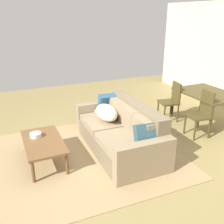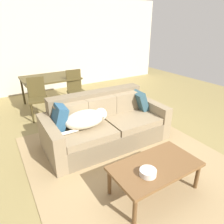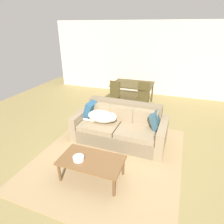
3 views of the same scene
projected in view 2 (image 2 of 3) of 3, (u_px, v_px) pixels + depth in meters
ground_plane at (122, 147)px, 3.64m from camera, size 10.00×10.00×0.00m
back_partition at (47, 46)px, 6.21m from camera, size 8.00×0.12×2.70m
area_rug at (128, 160)px, 3.28m from camera, size 2.95×3.29×0.01m
couch at (105, 125)px, 3.71m from camera, size 2.15×1.05×0.86m
dog_on_left_cushion at (87, 119)px, 3.31m from camera, size 0.83×0.38×0.29m
throw_pillow_by_left_arm at (58, 118)px, 3.26m from camera, size 0.29×0.43×0.44m
throw_pillow_by_right_arm at (139, 101)px, 4.00m from camera, size 0.28×0.40×0.40m
coffee_table at (155, 168)px, 2.55m from camera, size 1.11×0.61×0.41m
bowl_on_coffee_table at (148, 172)px, 2.35m from camera, size 0.20×0.20×0.07m
dining_table at (50, 80)px, 5.20m from camera, size 1.34×0.99×0.74m
dining_chair_near_left at (38, 96)px, 4.56m from camera, size 0.46×0.46×0.91m
dining_chair_near_right at (76, 88)px, 5.05m from camera, size 0.43×0.43×0.96m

